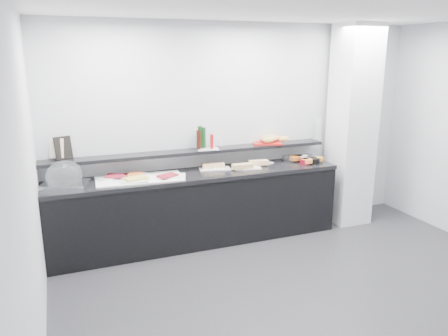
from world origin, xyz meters
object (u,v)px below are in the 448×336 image
object	(u,v)px
framed_print	(63,148)
condiment_tray	(208,149)
cloche_base	(65,185)
bread_tray	(267,143)
carafe	(317,130)
sandwich_plate_mid	(248,168)

from	to	relation	value
framed_print	condiment_tray	distance (m)	1.70
cloche_base	bread_tray	size ratio (longest dim) A/B	1.29
condiment_tray	carafe	xyz separation A→B (m)	(1.60, 0.02, 0.14)
framed_print	condiment_tray	world-z (taller)	framed_print
cloche_base	framed_print	xyz separation A→B (m)	(0.02, 0.25, 0.36)
sandwich_plate_mid	condiment_tray	distance (m)	0.56
sandwich_plate_mid	bread_tray	size ratio (longest dim) A/B	0.90
sandwich_plate_mid	framed_print	world-z (taller)	framed_print
carafe	condiment_tray	bearing A→B (deg)	-179.23
condiment_tray	framed_print	bearing A→B (deg)	-172.98
condiment_tray	bread_tray	size ratio (longest dim) A/B	0.71
sandwich_plate_mid	bread_tray	xyz separation A→B (m)	(0.40, 0.25, 0.25)
cloche_base	sandwich_plate_mid	bearing A→B (deg)	15.88
sandwich_plate_mid	condiment_tray	world-z (taller)	condiment_tray
condiment_tray	cloche_base	bearing A→B (deg)	-164.52
bread_tray	condiment_tray	bearing A→B (deg)	-155.45
sandwich_plate_mid	condiment_tray	xyz separation A→B (m)	(-0.47, 0.19, 0.25)
cloche_base	condiment_tray	distance (m)	1.73
cloche_base	framed_print	world-z (taller)	framed_print
sandwich_plate_mid	bread_tray	world-z (taller)	bread_tray
cloche_base	framed_print	bearing A→B (deg)	102.65
framed_print	cloche_base	bearing A→B (deg)	-111.64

